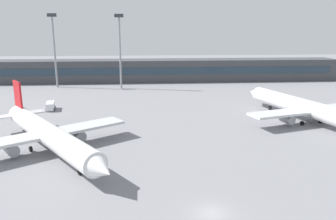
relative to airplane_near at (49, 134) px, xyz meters
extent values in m
plane|color=gray|center=(24.83, 17.72, -3.29)|extent=(400.00, 400.00, 0.00)
cube|color=#3F4247|center=(24.83, 81.35, 1.21)|extent=(147.06, 12.00, 9.00)
cube|color=#263847|center=(24.83, 75.30, 1.66)|extent=(139.71, 0.16, 2.80)
cylinder|color=white|center=(-0.16, 0.23, 0.04)|extent=(24.02, 31.96, 3.84)
cone|color=white|center=(11.27, -16.06, 0.04)|extent=(5.41, 5.55, 3.65)
cone|color=white|center=(-11.48, 16.37, 0.04)|extent=(4.40, 4.68, 2.69)
cube|color=red|center=(-9.73, 13.87, 4.73)|extent=(2.85, 3.85, 5.55)
cube|color=silver|center=(-9.90, 14.12, 0.24)|extent=(9.89, 8.11, 0.24)
cube|color=silver|center=(-0.74, 1.06, -0.26)|extent=(27.58, 21.36, 0.50)
cylinder|color=gray|center=(-5.70, -2.42, -1.69)|extent=(3.51, 3.81, 2.02)
cylinder|color=gray|center=(4.22, 4.53, -1.69)|extent=(3.51, 3.81, 2.02)
cylinder|color=black|center=(7.15, -10.19, -2.79)|extent=(0.91, 1.06, 1.01)
cylinder|color=black|center=(-3.47, 0.37, -2.79)|extent=(0.91, 1.06, 1.01)
cylinder|color=black|center=(0.83, 3.39, -2.79)|extent=(0.91, 1.06, 1.01)
cylinder|color=white|center=(55.04, 15.58, 0.11)|extent=(14.39, 36.72, 3.92)
cone|color=white|center=(49.22, 35.07, 0.11)|extent=(4.80, 5.20, 3.73)
cube|color=silver|center=(55.33, 14.59, -0.20)|extent=(31.08, 13.61, 0.52)
cylinder|color=gray|center=(61.27, 16.37, -1.65)|extent=(2.92, 3.75, 2.06)
cylinder|color=gray|center=(49.40, 12.82, -1.65)|extent=(2.92, 3.75, 2.06)
cylinder|color=black|center=(51.32, 28.04, -2.78)|extent=(0.69, 1.11, 1.03)
cylinder|color=black|center=(58.20, 14.37, -2.78)|extent=(0.69, 1.11, 1.03)
cylinder|color=black|center=(53.06, 12.84, -2.78)|extent=(0.69, 1.11, 1.03)
cube|color=white|center=(-8.40, 32.45, -2.16)|extent=(2.92, 5.48, 1.90)
cube|color=#1E2633|center=(-8.76, 34.42, -1.66)|extent=(1.90, 0.50, 0.70)
cylinder|color=black|center=(-7.71, 34.31, -2.91)|extent=(0.41, 0.80, 0.76)
cylinder|color=black|center=(-9.71, 33.94, -2.91)|extent=(0.41, 0.80, 0.76)
cylinder|color=black|center=(-7.08, 30.97, -2.91)|extent=(0.41, 0.80, 0.76)
cylinder|color=black|center=(-9.09, 30.59, -2.91)|extent=(0.41, 0.80, 0.76)
cylinder|color=gray|center=(8.79, 64.61, 9.40)|extent=(0.70, 0.70, 25.39)
cube|color=#333338|center=(8.79, 64.61, 22.70)|extent=(3.20, 0.80, 1.20)
cylinder|color=gray|center=(-15.48, 69.13, 9.55)|extent=(0.70, 0.70, 25.69)
cube|color=#333338|center=(-15.48, 69.13, 23.00)|extent=(3.20, 0.80, 1.20)
camera|label=1|loc=(16.95, -57.52, 18.30)|focal=35.46mm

